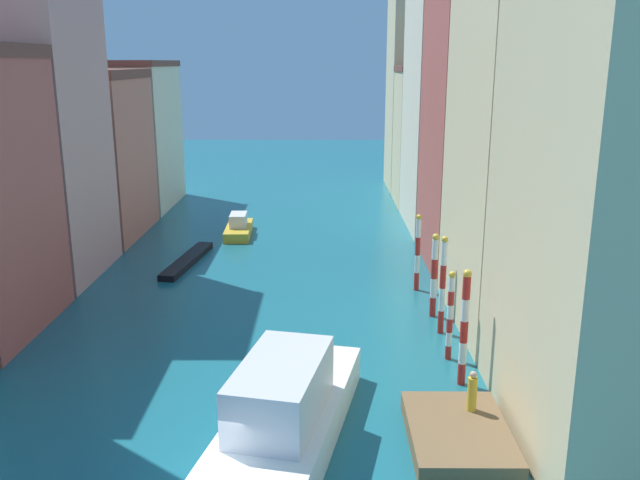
# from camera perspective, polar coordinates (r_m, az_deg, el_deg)

# --- Properties ---
(ground_plane) EXTENTS (154.00, 154.00, 0.00)m
(ground_plane) POSITION_cam_1_polar(r_m,az_deg,el_deg) (44.08, -4.55, -2.67)
(ground_plane) COLOR #196070
(building_left_2) EXTENTS (7.55, 9.27, 20.72)m
(building_left_2) POSITION_cam_1_polar(r_m,az_deg,el_deg) (45.12, -23.69, 10.00)
(building_left_2) COLOR tan
(building_left_2) RESTS_ON ground
(building_left_3) EXTENTS (7.55, 10.80, 12.78)m
(building_left_3) POSITION_cam_1_polar(r_m,az_deg,el_deg) (55.07, -18.98, 6.94)
(building_left_3) COLOR #C6705B
(building_left_3) RESTS_ON ground
(building_left_4) EXTENTS (7.55, 11.22, 13.45)m
(building_left_4) POSITION_cam_1_polar(r_m,az_deg,el_deg) (65.81, -15.79, 8.66)
(building_left_4) COLOR beige
(building_left_4) RESTS_ON ground
(building_right_0) EXTENTS (7.55, 11.28, 16.34)m
(building_right_0) POSITION_cam_1_polar(r_m,az_deg,el_deg) (25.19, 25.24, 1.80)
(building_right_0) COLOR beige
(building_right_0) RESTS_ON ground
(building_right_1) EXTENTS (7.55, 10.78, 17.48)m
(building_right_1) POSITION_cam_1_polar(r_m,az_deg,el_deg) (35.22, 18.00, 6.81)
(building_right_1) COLOR beige
(building_right_1) RESTS_ON ground
(building_right_2) EXTENTS (7.55, 10.17, 18.84)m
(building_right_2) POSITION_cam_1_polar(r_m,az_deg,el_deg) (45.21, 14.12, 9.59)
(building_right_2) COLOR #B25147
(building_right_2) RESTS_ON ground
(building_right_3) EXTENTS (7.55, 11.31, 19.83)m
(building_right_3) POSITION_cam_1_polar(r_m,az_deg,el_deg) (55.86, 11.53, 11.18)
(building_right_3) COLOR beige
(building_right_3) RESTS_ON ground
(building_right_4) EXTENTS (7.55, 7.63, 12.97)m
(building_right_4) POSITION_cam_1_polar(r_m,az_deg,el_deg) (65.42, 9.81, 8.75)
(building_right_4) COLOR beige
(building_right_4) RESTS_ON ground
(building_right_5) EXTENTS (7.55, 8.81, 21.17)m
(building_right_5) POSITION_cam_1_polar(r_m,az_deg,el_deg) (73.46, 8.88, 12.65)
(building_right_5) COLOR beige
(building_right_5) RESTS_ON ground
(waterfront_dock) EXTENTS (3.54, 5.17, 0.69)m
(waterfront_dock) POSITION_cam_1_polar(r_m,az_deg,el_deg) (25.48, 11.68, -15.92)
(waterfront_dock) COLOR brown
(waterfront_dock) RESTS_ON ground
(person_on_dock) EXTENTS (0.36, 0.36, 1.57)m
(person_on_dock) POSITION_cam_1_polar(r_m,az_deg,el_deg) (26.07, 12.85, -12.53)
(person_on_dock) COLOR gold
(person_on_dock) RESTS_ON waterfront_dock
(mooring_pole_0) EXTENTS (0.36, 0.36, 5.12)m
(mooring_pole_0) POSITION_cam_1_polar(r_m,az_deg,el_deg) (28.71, 12.19, -7.24)
(mooring_pole_0) COLOR red
(mooring_pole_0) RESTS_ON ground
(mooring_pole_1) EXTENTS (0.32, 0.32, 4.25)m
(mooring_pole_1) POSITION_cam_1_polar(r_m,az_deg,el_deg) (31.13, 11.03, -6.27)
(mooring_pole_1) COLOR red
(mooring_pole_1) RESTS_ON ground
(mooring_pole_2) EXTENTS (0.33, 0.33, 5.07)m
(mooring_pole_2) POSITION_cam_1_polar(r_m,az_deg,el_deg) (33.87, 10.41, -3.74)
(mooring_pole_2) COLOR red
(mooring_pole_2) RESTS_ON ground
(mooring_pole_3) EXTENTS (0.37, 0.37, 4.60)m
(mooring_pole_3) POSITION_cam_1_polar(r_m,az_deg,el_deg) (36.10, 9.70, -2.91)
(mooring_pole_3) COLOR red
(mooring_pole_3) RESTS_ON ground
(mooring_pole_4) EXTENTS (0.33, 0.33, 4.67)m
(mooring_pole_4) POSITION_cam_1_polar(r_m,az_deg,el_deg) (40.09, 8.32, -1.01)
(mooring_pole_4) COLOR red
(mooring_pole_4) RESTS_ON ground
(vaporetto_white) EXTENTS (6.08, 12.89, 3.40)m
(vaporetto_white) POSITION_cam_1_polar(r_m,az_deg,el_deg) (24.15, -3.29, -15.05)
(vaporetto_white) COLOR white
(vaporetto_white) RESTS_ON ground
(gondola_black) EXTENTS (2.17, 8.30, 0.42)m
(gondola_black) POSITION_cam_1_polar(r_m,az_deg,el_deg) (46.47, -11.24, -1.72)
(gondola_black) COLOR black
(gondola_black) RESTS_ON ground
(motorboat_0) EXTENTS (2.10, 5.51, 1.74)m
(motorboat_0) POSITION_cam_1_polar(r_m,az_deg,el_deg) (53.31, -6.95, 1.05)
(motorboat_0) COLOR gold
(motorboat_0) RESTS_ON ground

